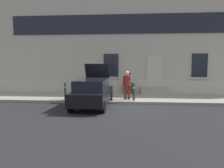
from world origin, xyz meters
TOP-DOWN VIEW (x-y plane):
  - ground_plane at (0.00, 0.00)m, footprint 80.00×80.00m
  - sidewalk at (0.00, 2.80)m, footprint 24.00×3.60m
  - curb_edge at (0.00, 0.94)m, footprint 24.00×0.12m
  - building_facade at (0.01, 5.29)m, footprint 24.00×1.52m
  - entrance_stoop at (2.28, 4.23)m, footprint 1.99×0.96m
  - hatchback_car_black at (-1.52, 0.03)m, footprint 1.89×4.11m
  - bollard_near_person at (0.74, 1.35)m, footprint 0.15×0.15m
  - bollard_far_left at (-3.45, 1.35)m, footprint 0.15×0.15m
  - person_on_phone at (0.33, 1.71)m, footprint 0.51×0.48m
  - planter_cream at (-3.68, 4.14)m, footprint 0.44×0.44m
  - planter_terracotta at (-1.76, 3.94)m, footprint 0.44×0.44m
  - planter_olive at (0.16, 4.21)m, footprint 0.44×0.44m
  - planter_charcoal at (0.58, 4.14)m, footprint 0.44×0.44m

SIDE VIEW (x-z plane):
  - ground_plane at x=0.00m, z-range 0.00..0.00m
  - sidewalk at x=0.00m, z-range 0.00..0.15m
  - curb_edge at x=0.00m, z-range 0.00..0.15m
  - entrance_stoop at x=2.28m, z-range 0.10..0.58m
  - planter_cream at x=-3.68m, z-range 0.18..1.04m
  - planter_terracotta at x=-1.76m, z-range 0.18..1.04m
  - planter_olive at x=0.16m, z-range 0.18..1.04m
  - planter_charcoal at x=0.58m, z-range 0.18..1.04m
  - bollard_near_person at x=0.74m, z-range 0.19..1.24m
  - bollard_far_left at x=-3.45m, z-range 0.19..1.24m
  - hatchback_car_black at x=-1.52m, z-range -0.37..1.97m
  - person_on_phone at x=0.33m, z-range 0.28..2.03m
  - building_facade at x=0.01m, z-range -0.02..7.48m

